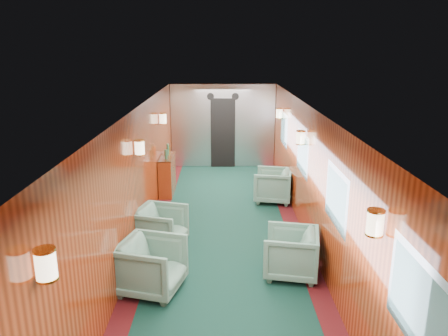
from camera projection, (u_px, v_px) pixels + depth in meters
The scene contains 9 objects.
room at pixel (225, 165), 6.76m from camera, with size 12.00×12.10×2.40m.
bulkhead at pixel (223, 126), 12.57m from camera, with size 2.98×0.17×2.39m.
windows_right at pixel (316, 172), 7.06m from camera, with size 0.02×8.60×0.80m.
wall_sconces at pixel (224, 147), 7.26m from camera, with size 2.97×7.97×0.25m.
credenza at pixel (167, 174), 10.39m from camera, with size 0.32×1.02×1.19m.
armchair_left_near at pixel (152, 266), 6.21m from camera, with size 0.83×0.86×0.78m, color #1F4A40.
armchair_left_far at pixel (161, 227), 7.60m from camera, with size 0.78×0.80×0.73m, color #1F4A40.
armchair_right_near at pixel (291, 253), 6.66m from camera, with size 0.79×0.81×0.74m, color #1F4A40.
armchair_right_far at pixel (273, 185), 9.87m from camera, with size 0.80×0.82×0.75m, color #1F4A40.
Camera 1 is at (-0.06, -6.52, 3.41)m, focal length 35.00 mm.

